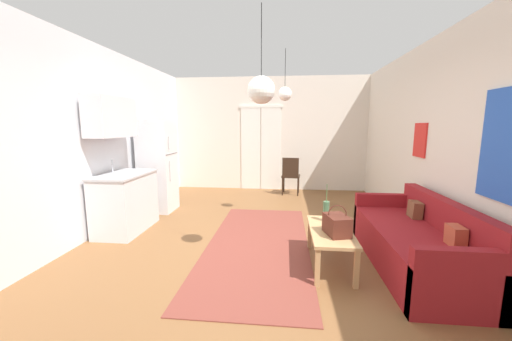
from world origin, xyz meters
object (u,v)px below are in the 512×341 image
(couch, at_px, (419,244))
(handbag, at_px, (337,225))
(refrigerator, at_px, (158,166))
(accent_chair, at_px, (291,174))
(pendant_lamp_far, at_px, (285,94))
(pendant_lamp_near, at_px, (261,90))
(bamboo_vase, at_px, (326,211))
(coffee_table, at_px, (330,234))

(couch, relative_size, handbag, 5.64)
(couch, relative_size, refrigerator, 1.17)
(accent_chair, height_order, pendant_lamp_far, pendant_lamp_far)
(handbag, xyz_separation_m, refrigerator, (-2.99, 2.10, 0.31))
(couch, height_order, pendant_lamp_near, pendant_lamp_near)
(handbag, bearing_deg, accent_chair, 96.88)
(bamboo_vase, distance_m, accent_chair, 3.20)
(coffee_table, distance_m, pendant_lamp_near, 1.81)
(couch, xyz_separation_m, pendant_lamp_near, (-1.81, -0.26, 1.72))
(accent_chair, relative_size, pendant_lamp_far, 1.11)
(coffee_table, bearing_deg, pendant_lamp_far, 109.87)
(refrigerator, bearing_deg, bamboo_vase, -29.24)
(accent_chair, bearing_deg, pendant_lamp_near, 88.95)
(accent_chair, relative_size, pendant_lamp_near, 0.91)
(couch, height_order, refrigerator, refrigerator)
(pendant_lamp_near, bearing_deg, couch, 8.15)
(coffee_table, bearing_deg, couch, 3.35)
(bamboo_vase, height_order, refrigerator, refrigerator)
(handbag, relative_size, refrigerator, 0.21)
(handbag, bearing_deg, coffee_table, 104.44)
(couch, relative_size, pendant_lamp_near, 2.05)
(pendant_lamp_near, relative_size, pendant_lamp_far, 1.22)
(refrigerator, bearing_deg, handbag, -35.08)
(bamboo_vase, height_order, pendant_lamp_far, pendant_lamp_far)
(bamboo_vase, bearing_deg, coffee_table, -87.16)
(handbag, distance_m, pendant_lamp_near, 1.66)
(coffee_table, relative_size, bamboo_vase, 2.17)
(couch, bearing_deg, bamboo_vase, 166.70)
(accent_chair, distance_m, pendant_lamp_far, 2.54)
(handbag, bearing_deg, pendant_lamp_near, -176.92)
(couch, distance_m, accent_chair, 3.71)
(refrigerator, height_order, pendant_lamp_near, pendant_lamp_near)
(coffee_table, distance_m, handbag, 0.24)
(handbag, bearing_deg, bamboo_vase, 96.84)
(couch, xyz_separation_m, accent_chair, (-1.41, 3.42, 0.22))
(coffee_table, bearing_deg, handbag, -75.56)
(coffee_table, bearing_deg, accent_chair, 96.54)
(bamboo_vase, bearing_deg, pendant_lamp_near, -147.19)
(handbag, distance_m, pendant_lamp_far, 2.39)
(coffee_table, distance_m, bamboo_vase, 0.36)
(bamboo_vase, distance_m, pendant_lamp_far, 2.07)
(handbag, distance_m, refrigerator, 3.66)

